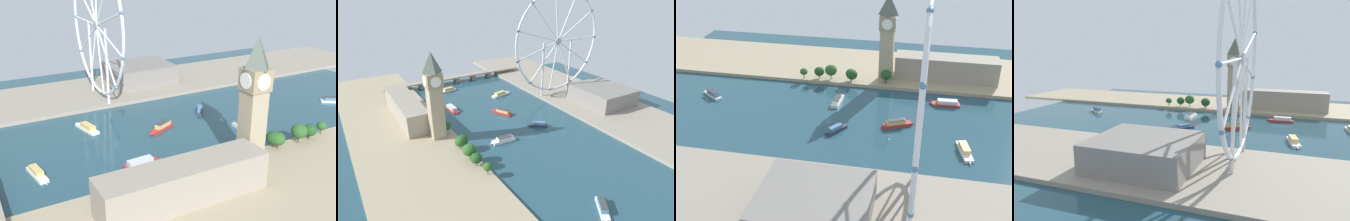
% 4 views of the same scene
% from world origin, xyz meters
% --- Properties ---
extents(ground_plane, '(386.61, 386.61, 0.00)m').
position_xyz_m(ground_plane, '(0.00, 0.00, 0.00)').
color(ground_plane, '#234756').
extents(riverbank_left, '(90.00, 520.00, 3.00)m').
position_xyz_m(riverbank_left, '(-108.30, 0.00, 1.50)').
color(riverbank_left, tan).
rests_on(riverbank_left, ground_plane).
extents(riverbank_right, '(90.00, 520.00, 3.00)m').
position_xyz_m(riverbank_right, '(108.30, 0.00, 1.50)').
color(riverbank_right, gray).
rests_on(riverbank_right, ground_plane).
extents(clock_tower, '(15.04, 15.04, 79.98)m').
position_xyz_m(clock_tower, '(-78.88, 36.61, 44.63)').
color(clock_tower, tan).
rests_on(clock_tower, riverbank_left).
extents(parliament_block, '(22.00, 93.85, 21.44)m').
position_xyz_m(parliament_block, '(-92.64, 91.53, 13.72)').
color(parliament_block, gray).
rests_on(parliament_block, riverbank_left).
extents(tree_row_embankment, '(13.48, 85.59, 13.88)m').
position_xyz_m(tree_row_embankment, '(-69.52, -0.89, 10.68)').
color(tree_row_embankment, '#513823').
rests_on(tree_row_embankment, riverbank_left).
extents(ferris_wheel, '(122.77, 3.20, 125.67)m').
position_xyz_m(ferris_wheel, '(88.01, 71.65, 67.25)').
color(ferris_wheel, silver).
rests_on(ferris_wheel, riverbank_right).
extents(riverside_hall, '(53.76, 61.74, 18.02)m').
position_xyz_m(riverside_hall, '(115.59, 19.64, 12.01)').
color(riverside_hall, gray).
rests_on(riverside_hall, riverbank_right).
extents(river_bridge, '(198.61, 12.47, 8.56)m').
position_xyz_m(river_bridge, '(0.00, 183.24, 6.24)').
color(river_bridge, gray).
rests_on(river_bridge, ground_plane).
extents(tour_boat_0, '(26.56, 9.22, 4.98)m').
position_xyz_m(tour_boat_0, '(-24.42, 152.78, 2.00)').
color(tour_boat_0, white).
rests_on(tour_boat_0, ground_plane).
extents(tour_boat_1, '(15.24, 25.52, 6.04)m').
position_xyz_m(tour_boat_1, '(0.31, 55.09, 2.48)').
color(tour_boat_1, '#B22D28').
rests_on(tour_boat_1, ground_plane).
extents(tour_boat_2, '(25.63, 7.65, 5.24)m').
position_xyz_m(tour_boat_2, '(-29.62, 1.25, 2.20)').
color(tour_boat_2, white).
rests_on(tour_boat_2, ground_plane).
extents(tour_boat_3, '(17.86, 23.53, 5.15)m').
position_xyz_m(tour_boat_3, '(-19.79, -109.16, 2.12)').
color(tour_boat_3, white).
rests_on(tour_boat_3, ground_plane).
extents(tour_boat_4, '(8.25, 27.35, 4.95)m').
position_xyz_m(tour_boat_4, '(-42.81, 92.53, 2.13)').
color(tour_boat_4, '#B22D28').
rests_on(tour_boat_4, ground_plane).
extents(tour_boat_5, '(29.68, 11.69, 5.10)m').
position_xyz_m(tour_boat_5, '(27.60, 104.74, 2.03)').
color(tour_boat_5, white).
rests_on(tour_boat_5, ground_plane).
extents(tour_boat_6, '(20.29, 15.24, 4.95)m').
position_xyz_m(tour_boat_6, '(16.51, 10.49, 2.02)').
color(tour_boat_6, '#2D384C').
rests_on(tour_boat_6, ground_plane).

